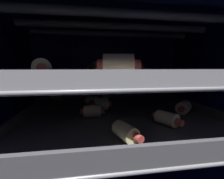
# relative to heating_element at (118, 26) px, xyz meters

# --- Properties ---
(ground_plane) EXTENTS (0.57, 0.47, 0.01)m
(ground_plane) POSITION_rel_heating_element_xyz_m (0.00, -0.00, -0.32)
(ground_plane) COLOR #0C1138
(oven_wall_back) EXTENTS (0.57, 0.01, 0.34)m
(oven_wall_back) POSITION_rel_heating_element_xyz_m (0.00, 0.23, -0.15)
(oven_wall_back) COLOR #0C1138
(oven_wall_back) RESTS_ON ground_plane
(oven_wall_right) EXTENTS (0.01, 0.44, 0.34)m
(oven_wall_right) POSITION_rel_heating_element_xyz_m (0.28, -0.00, -0.15)
(oven_wall_right) COLOR #0C1138
(oven_wall_right) RESTS_ON ground_plane
(oven_ceiling) EXTENTS (0.57, 0.47, 0.01)m
(oven_ceiling) POSITION_rel_heating_element_xyz_m (0.00, -0.00, 0.03)
(oven_ceiling) COLOR #0C1138
(heating_element) EXTENTS (0.44, 0.18, 0.02)m
(heating_element) POSITION_rel_heating_element_xyz_m (0.00, 0.00, 0.00)
(heating_element) COLOR #333338
(oven_rack_lower) EXTENTS (0.52, 0.44, 0.01)m
(oven_rack_lower) POSITION_rel_heating_element_xyz_m (0.00, -0.00, -0.22)
(oven_rack_lower) COLOR slate
(baking_tray_lower) EXTENTS (0.43, 0.39, 0.03)m
(baking_tray_lower) POSITION_rel_heating_element_xyz_m (0.00, -0.00, -0.21)
(baking_tray_lower) COLOR #4C4C51
(baking_tray_lower) RESTS_ON oven_rack_lower
(pig_in_blanket_lower_0) EXTENTS (0.04, 0.06, 0.03)m
(pig_in_blanket_lower_0) POSITION_rel_heating_element_xyz_m (0.08, -0.09, -0.19)
(pig_in_blanket_lower_0) COLOR beige
(pig_in_blanket_lower_0) RESTS_ON baking_tray_lower
(pig_in_blanket_lower_1) EXTENTS (0.04, 0.06, 0.03)m
(pig_in_blanket_lower_1) POSITION_rel_heating_element_xyz_m (-0.01, -0.14, -0.19)
(pig_in_blanket_lower_1) COLOR beige
(pig_in_blanket_lower_1) RESTS_ON baking_tray_lower
(pig_in_blanket_lower_2) EXTENTS (0.06, 0.03, 0.03)m
(pig_in_blanket_lower_2) POSITION_rel_heating_element_xyz_m (-0.06, -0.02, -0.19)
(pig_in_blanket_lower_2) COLOR beige
(pig_in_blanket_lower_2) RESTS_ON baking_tray_lower
(pig_in_blanket_lower_3) EXTENTS (0.05, 0.04, 0.03)m
(pig_in_blanket_lower_3) POSITION_rel_heating_element_xyz_m (-0.06, 0.09, -0.19)
(pig_in_blanket_lower_3) COLOR beige
(pig_in_blanket_lower_3) RESTS_ON baking_tray_lower
(pig_in_blanket_lower_4) EXTENTS (0.05, 0.04, 0.03)m
(pig_in_blanket_lower_4) POSITION_rel_heating_element_xyz_m (0.16, -0.03, -0.19)
(pig_in_blanket_lower_4) COLOR beige
(pig_in_blanket_lower_4) RESTS_ON baking_tray_lower
(pig_in_blanket_lower_5) EXTENTS (0.05, 0.06, 0.03)m
(pig_in_blanket_lower_5) POSITION_rel_heating_element_xyz_m (-0.02, 0.15, -0.19)
(pig_in_blanket_lower_5) COLOR beige
(pig_in_blanket_lower_5) RESTS_ON baking_tray_lower
(pig_in_blanket_lower_6) EXTENTS (0.06, 0.05, 0.03)m
(pig_in_blanket_lower_6) POSITION_rel_heating_element_xyz_m (-0.18, 0.17, -0.19)
(pig_in_blanket_lower_6) COLOR beige
(pig_in_blanket_lower_6) RESTS_ON baking_tray_lower
(pig_in_blanket_lower_7) EXTENTS (0.06, 0.04, 0.03)m
(pig_in_blanket_lower_7) POSITION_rel_heating_element_xyz_m (-0.04, 0.02, -0.19)
(pig_in_blanket_lower_7) COLOR beige
(pig_in_blanket_lower_7) RESTS_ON baking_tray_lower
(oven_rack_upper) EXTENTS (0.52, 0.44, 0.01)m
(oven_rack_upper) POSITION_rel_heating_element_xyz_m (0.00, -0.00, -0.12)
(oven_rack_upper) COLOR slate
(baking_tray_upper) EXTENTS (0.43, 0.39, 0.02)m
(baking_tray_upper) POSITION_rel_heating_element_xyz_m (0.00, -0.00, -0.11)
(baking_tray_upper) COLOR gray
(baking_tray_upper) RESTS_ON oven_rack_upper
(pig_in_blanket_upper_0) EXTENTS (0.06, 0.04, 0.03)m
(pig_in_blanket_upper_0) POSITION_rel_heating_element_xyz_m (-0.03, -0.15, -0.09)
(pig_in_blanket_upper_0) COLOR beige
(pig_in_blanket_upper_0) RESTS_ON baking_tray_upper
(pig_in_blanket_upper_1) EXTENTS (0.06, 0.04, 0.03)m
(pig_in_blanket_upper_1) POSITION_rel_heating_element_xyz_m (0.05, 0.16, -0.09)
(pig_in_blanket_upper_1) COLOR beige
(pig_in_blanket_upper_1) RESTS_ON baking_tray_upper
(pig_in_blanket_upper_2) EXTENTS (0.06, 0.05, 0.03)m
(pig_in_blanket_upper_2) POSITION_rel_heating_element_xyz_m (0.08, 0.13, -0.09)
(pig_in_blanket_upper_2) COLOR beige
(pig_in_blanket_upper_2) RESTS_ON baking_tray_upper
(pig_in_blanket_upper_3) EXTENTS (0.04, 0.05, 0.03)m
(pig_in_blanket_upper_3) POSITION_rel_heating_element_xyz_m (-0.14, -0.09, -0.09)
(pig_in_blanket_upper_3) COLOR beige
(pig_in_blanket_upper_3) RESTS_ON baking_tray_upper
(pig_in_blanket_upper_4) EXTENTS (0.05, 0.04, 0.03)m
(pig_in_blanket_upper_4) POSITION_rel_heating_element_xyz_m (-0.04, 0.12, -0.09)
(pig_in_blanket_upper_4) COLOR beige
(pig_in_blanket_upper_4) RESTS_ON baking_tray_upper
(pig_in_blanket_upper_5) EXTENTS (0.05, 0.04, 0.03)m
(pig_in_blanket_upper_5) POSITION_rel_heating_element_xyz_m (0.04, 0.00, -0.09)
(pig_in_blanket_upper_5) COLOR beige
(pig_in_blanket_upper_5) RESTS_ON baking_tray_upper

